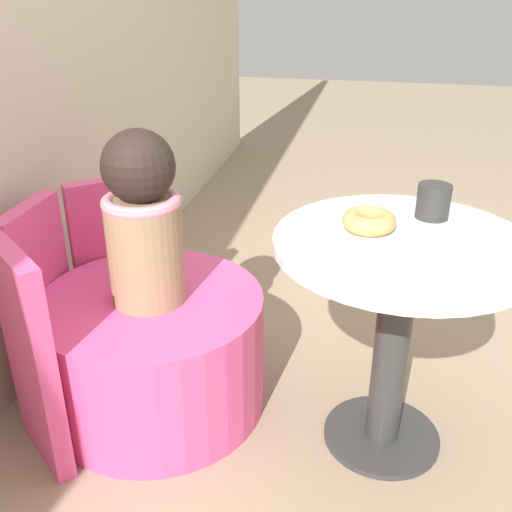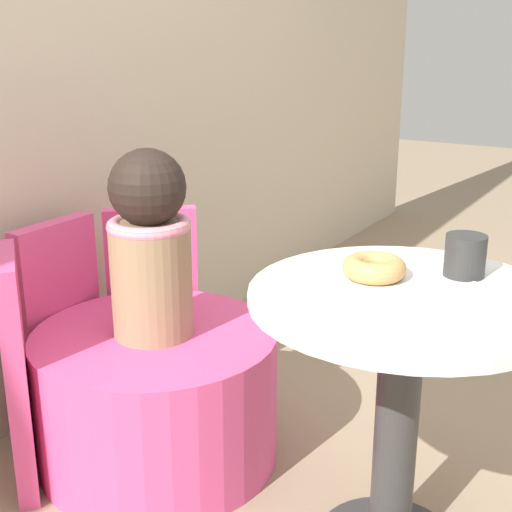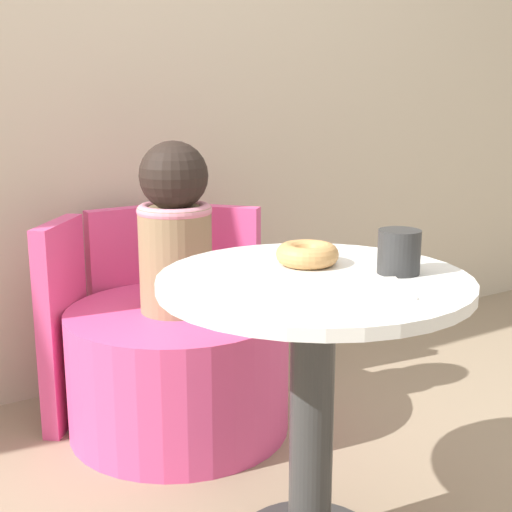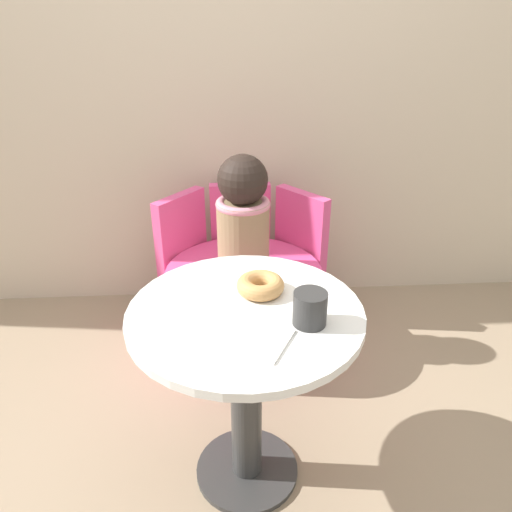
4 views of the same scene
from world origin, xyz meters
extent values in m
cylinder|color=#333333|center=(0.03, -0.02, 0.31)|extent=(0.09, 0.09, 0.58)
cylinder|color=white|center=(0.03, -0.02, 0.61)|extent=(0.64, 0.64, 0.02)
cylinder|color=#E54C8C|center=(0.05, 0.66, 0.18)|extent=(0.65, 0.65, 0.37)
cube|color=#E54C8C|center=(0.05, 1.01, 0.31)|extent=(0.28, 0.05, 0.62)
cube|color=#E54C8C|center=(0.32, 0.88, 0.31)|extent=(0.22, 0.24, 0.62)
cube|color=#E54C8C|center=(-0.22, 0.88, 0.31)|extent=(0.22, 0.24, 0.62)
cylinder|color=#937A56|center=(0.05, 0.66, 0.52)|extent=(0.21, 0.21, 0.30)
torus|color=pink|center=(0.05, 0.66, 0.66)|extent=(0.21, 0.21, 0.04)
sphere|color=black|center=(0.05, 0.66, 0.76)|extent=(0.19, 0.19, 0.19)
torus|color=tan|center=(0.07, 0.06, 0.65)|extent=(0.14, 0.14, 0.05)
cylinder|color=#2D2D2D|center=(0.19, -0.10, 0.67)|extent=(0.09, 0.09, 0.09)
cube|color=silver|center=(0.05, -0.16, 0.63)|extent=(0.20, 0.20, 0.01)
camera|label=1|loc=(-1.34, 0.05, 1.22)|focal=42.00mm
camera|label=2|loc=(-1.28, -0.47, 1.14)|focal=50.00mm
camera|label=3|loc=(-0.82, -1.13, 1.00)|focal=50.00mm
camera|label=4|loc=(-0.02, -1.14, 1.37)|focal=35.00mm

